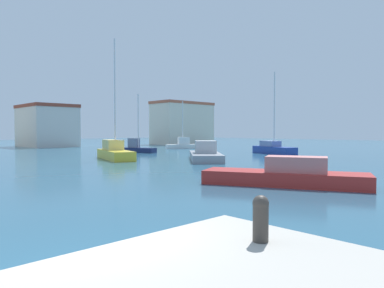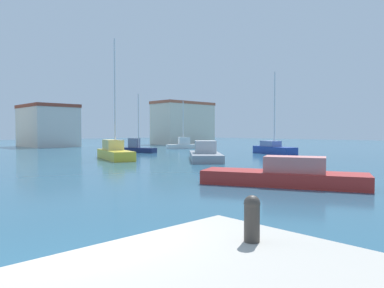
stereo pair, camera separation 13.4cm
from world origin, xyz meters
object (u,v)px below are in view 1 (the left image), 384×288
Objects in this scene: mooring_bollard at (261,216)px; sailboat_blue_distant_east at (273,148)px; sailboat_yellow_inner_mooring at (115,152)px; motorboat_red_distant_north at (287,175)px; sailboat_navy_near_pier at (137,148)px; sailboat_white_mid_harbor at (183,144)px; motorboat_grey_behind_lamppost at (205,154)px.

sailboat_blue_distant_east is at bearing 33.14° from mooring_bollard.
sailboat_yellow_inner_mooring is 1.41× the size of motorboat_red_distant_north.
sailboat_white_mid_harbor is at bearing 17.93° from sailboat_navy_near_pier.
mooring_bollard is 36.39m from sailboat_navy_near_pier.
sailboat_white_mid_harbor is 0.64× the size of sailboat_yellow_inner_mooring.
sailboat_blue_distant_east is (-0.95, -15.17, 0.02)m from sailboat_white_mid_harbor.
motorboat_red_distant_north is 14.19m from motorboat_grey_behind_lamppost.
sailboat_white_mid_harbor is at bearing 86.41° from sailboat_blue_distant_east.
sailboat_navy_near_pier is (6.94, 6.53, -0.09)m from sailboat_yellow_inner_mooring.
sailboat_navy_near_pier reaches higher than motorboat_grey_behind_lamppost.
sailboat_blue_distant_east reaches higher than sailboat_white_mid_harbor.
mooring_bollard is 0.09× the size of motorboat_grey_behind_lamppost.
sailboat_blue_distant_east reaches higher than motorboat_grey_behind_lamppost.
sailboat_navy_near_pier is at bearing 69.19° from motorboat_red_distant_north.
sailboat_yellow_inner_mooring reaches higher than motorboat_red_distant_north.
sailboat_navy_near_pier reaches higher than sailboat_white_mid_harbor.
sailboat_navy_near_pier is 0.92× the size of motorboat_grey_behind_lamppost.
mooring_bollard is 0.09× the size of motorboat_red_distant_north.
motorboat_grey_behind_lamppost is at bearing -127.08° from sailboat_white_mid_harbor.
sailboat_yellow_inner_mooring is at bearing 128.45° from motorboat_grey_behind_lamppost.
sailboat_blue_distant_east is 1.21× the size of motorboat_grey_behind_lamppost.
sailboat_navy_near_pier is at bearing 126.83° from sailboat_blue_distant_east.
sailboat_white_mid_harbor reaches higher than motorboat_grey_behind_lamppost.
sailboat_yellow_inner_mooring is at bearing 62.21° from mooring_bollard.
sailboat_yellow_inner_mooring reaches higher than mooring_bollard.
sailboat_white_mid_harbor is 0.92× the size of motorboat_grey_behind_lamppost.
sailboat_blue_distant_east is at bearing 34.92° from motorboat_red_distant_north.
motorboat_grey_behind_lamppost reaches higher than motorboat_red_distant_north.
motorboat_grey_behind_lamppost is at bearing -99.33° from sailboat_navy_near_pier.
sailboat_navy_near_pier is at bearing -162.07° from sailboat_white_mid_harbor.
sailboat_white_mid_harbor is at bearing 55.38° from motorboat_red_distant_north.
sailboat_blue_distant_east is at bearing -93.59° from sailboat_white_mid_harbor.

